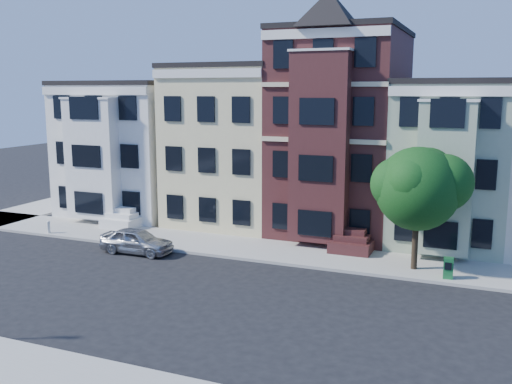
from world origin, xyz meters
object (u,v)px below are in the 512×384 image
at_px(parked_car, 137,241).
at_px(newspaper_box, 448,268).
at_px(street_tree, 417,194).
at_px(fire_hydrant, 49,228).

height_order(parked_car, newspaper_box, parked_car).
height_order(street_tree, fire_hydrant, street_tree).
xyz_separation_m(parked_car, newspaper_box, (15.91, 1.52, -0.05)).
distance_m(parked_car, newspaper_box, 15.98).
xyz_separation_m(parked_car, fire_hydrant, (-7.12, 1.19, -0.24)).
bearing_deg(street_tree, fire_hydrant, -176.76).
bearing_deg(parked_car, fire_hydrant, 79.27).
bearing_deg(street_tree, newspaper_box, -28.40).
relative_size(newspaper_box, fire_hydrant, 1.62).
relative_size(street_tree, fire_hydrant, 12.16).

